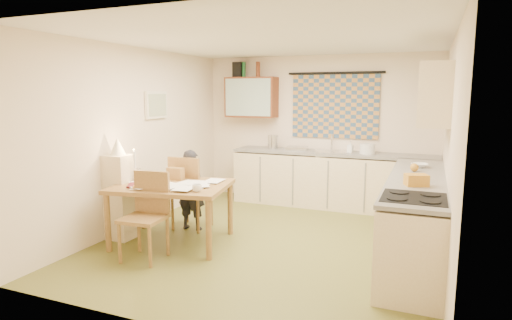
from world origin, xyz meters
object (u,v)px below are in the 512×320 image
at_px(counter_right, 415,217).
at_px(shelf_stand, 120,197).
at_px(stove, 411,245).
at_px(dining_table, 173,213).
at_px(person, 191,190).
at_px(counter_back, 332,180).
at_px(chair_far, 192,206).

height_order(counter_right, shelf_stand, shelf_stand).
xyz_separation_m(stove, dining_table, (-2.83, 0.33, -0.08)).
xyz_separation_m(counter_right, stove, (-0.00, -1.05, 0.01)).
distance_m(dining_table, person, 0.58).
distance_m(counter_back, dining_table, 2.88).
height_order(counter_back, stove, stove).
distance_m(dining_table, shelf_stand, 0.74).
xyz_separation_m(counter_right, person, (-2.89, -0.17, 0.11)).
distance_m(chair_far, person, 0.25).
distance_m(counter_right, stove, 1.05).
height_order(dining_table, person, person).
bearing_deg(counter_right, dining_table, -165.67).
relative_size(stove, shelf_stand, 0.84).
distance_m(counter_right, shelf_stand, 3.64).
bearing_deg(dining_table, chair_far, 87.34).
relative_size(counter_back, person, 2.96).
relative_size(counter_right, person, 2.64).
xyz_separation_m(chair_far, shelf_stand, (-0.62, -0.72, 0.23)).
xyz_separation_m(counter_back, counter_right, (1.36, -1.74, -0.00)).
xyz_separation_m(stove, chair_far, (-2.92, 0.93, -0.14)).
bearing_deg(counter_back, shelf_stand, -130.12).
bearing_deg(counter_right, chair_far, -177.57).
height_order(chair_far, person, person).
bearing_deg(stove, counter_back, 115.89).
height_order(counter_back, counter_right, same).
xyz_separation_m(counter_right, shelf_stand, (-3.54, -0.85, 0.10)).
xyz_separation_m(dining_table, person, (-0.06, 0.55, 0.18)).
xyz_separation_m(stove, person, (-2.89, 0.88, 0.10)).
bearing_deg(counter_back, stove, -64.11).
bearing_deg(counter_right, stove, -90.00).
bearing_deg(person, counter_back, -131.42).
bearing_deg(dining_table, person, 85.40).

